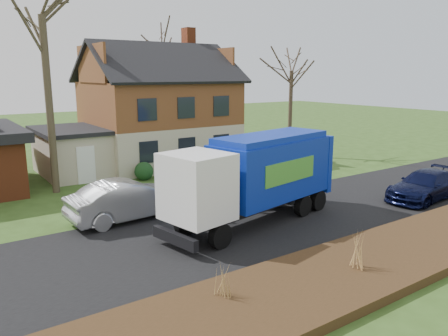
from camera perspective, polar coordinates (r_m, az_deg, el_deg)
ground at (r=18.51m, az=5.71°, el=-6.90°), size 120.00×120.00×0.00m
road at (r=18.51m, az=5.71°, el=-6.88°), size 80.00×7.00×0.02m
mulch_verge at (r=15.10m, az=19.06°, el=-11.47°), size 80.00×3.50×0.30m
main_house at (r=30.16m, az=-9.31°, el=8.22°), size 12.95×8.95×9.26m
garbage_truck at (r=17.80m, az=4.34°, el=-0.72°), size 8.65×3.79×3.59m
silver_sedan at (r=18.87m, az=-12.29°, el=-4.07°), size 5.23×2.13×1.69m
navy_wagon at (r=23.51m, az=24.80°, el=-2.07°), size 4.94×2.27×1.40m
tree_front_east at (r=32.78m, az=8.88°, el=14.18°), size 3.21×3.21×8.92m
tree_back at (r=38.92m, az=-8.11°, el=16.64°), size 3.46×3.46×10.95m
grass_clump_west at (r=11.84m, az=-0.14°, el=-14.47°), size 0.32×0.27×0.86m
grass_clump_mid at (r=13.96m, az=17.23°, el=-10.30°), size 0.38×0.31×1.06m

